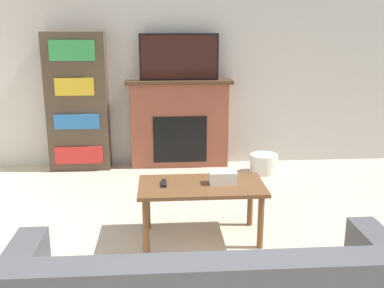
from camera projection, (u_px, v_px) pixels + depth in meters
wall_back at (188, 56)px, 5.48m from camera, size 6.82×0.06×2.70m
fireplace at (180, 123)px, 5.54m from camera, size 1.29×0.28×1.08m
tv at (179, 57)px, 5.31m from camera, size 0.94×0.03×0.55m
coffee_table at (201, 192)px, 3.66m from camera, size 1.02×0.54×0.47m
tissue_box at (223, 177)px, 3.65m from camera, size 0.22×0.12×0.10m
remote_control at (164, 183)px, 3.63m from camera, size 0.04×0.15×0.02m
bookshelf at (78, 102)px, 5.36m from camera, size 0.72×0.29×1.65m
storage_basket at (264, 164)px, 5.36m from camera, size 0.33×0.33×0.23m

